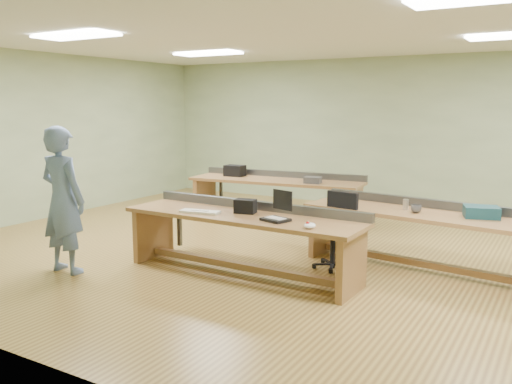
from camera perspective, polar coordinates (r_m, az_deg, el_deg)
floor at (r=7.71m, az=3.95°, el=-6.40°), size 10.00×10.00×0.00m
ceiling at (r=7.48m, az=4.22°, el=16.30°), size 10.00×10.00×0.00m
wall_back at (r=11.17m, az=13.34°, el=6.03°), size 10.00×0.04×3.00m
wall_front at (r=4.28m, az=-20.60°, el=0.90°), size 10.00×0.04×3.00m
wall_left at (r=10.66m, az=-20.85°, el=5.54°), size 0.04×8.00×3.00m
fluor_panels at (r=7.48m, az=4.21°, el=16.07°), size 6.20×3.50×0.03m
workbench_front at (r=6.66m, az=-1.34°, el=-3.92°), size 3.09×0.87×0.86m
workbench_mid at (r=7.09m, az=17.42°, el=-3.55°), size 3.14×1.21×0.86m
workbench_back at (r=9.71m, az=2.16°, el=0.26°), size 3.18×1.15×0.86m
person at (r=7.06m, az=-19.66°, el=-0.81°), size 0.67×0.44×1.82m
laptop_base at (r=6.23m, az=2.07°, el=-2.92°), size 0.35×0.31×0.03m
laptop_screen at (r=6.27m, az=2.81°, el=-0.84°), size 0.29×0.09×0.23m
keyboard at (r=6.71m, az=-5.92°, el=-2.08°), size 0.52×0.25×0.03m
trackball_mouse at (r=5.88m, az=5.69°, el=-3.54°), size 0.16×0.17×0.06m
camera_bag at (r=6.66m, az=-1.13°, el=-1.51°), size 0.28×0.21×0.17m
task_chair at (r=7.02m, az=8.30°, el=-5.07°), size 0.59×0.59×0.96m
parts_bin_teal at (r=6.93m, az=22.63°, el=-1.95°), size 0.45×0.39×0.14m
mug at (r=6.97m, az=16.50°, el=-1.70°), size 0.13×0.13×0.10m
drinks_can at (r=7.14m, az=15.49°, el=-1.27°), size 0.09×0.09×0.13m
storage_box_back at (r=10.09m, az=-2.25°, el=2.26°), size 0.37×0.28×0.20m
tray_back at (r=9.22m, az=5.99°, el=1.26°), size 0.29×0.23×0.11m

